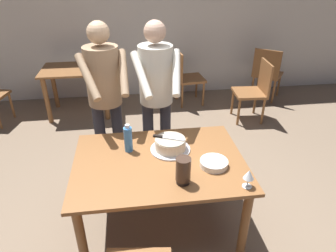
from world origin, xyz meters
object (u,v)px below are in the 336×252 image
water_bottle (128,139)px  person_cutting_cake (156,90)px  cake_on_platter (170,145)px  cake_knife (162,137)px  main_dining_table (159,172)px  hurricane_lamp (183,171)px  plate_stack (214,163)px  background_chair_3 (186,75)px  background_chair_2 (267,72)px  wine_glass_near (249,175)px  background_chair_1 (255,89)px  background_table (77,79)px  person_standing_beside (105,91)px

water_bottle → person_cutting_cake: (0.29, 0.52, 0.21)m
cake_on_platter → cake_knife: size_ratio=1.33×
main_dining_table → hurricane_lamp: size_ratio=6.56×
cake_knife → plate_stack: size_ratio=1.17×
plate_stack → water_bottle: water_bottle is taller
background_chair_3 → cake_knife: bearing=-105.2°
main_dining_table → background_chair_2: size_ratio=1.53×
plate_stack → background_chair_3: size_ratio=0.24×
main_dining_table → cake_knife: size_ratio=5.37×
background_chair_2 → background_chair_3: (-1.40, 0.02, 0.00)m
wine_glass_near → cake_knife: bearing=133.7°
plate_stack → person_cutting_cake: bearing=113.8°
person_cutting_cake → background_chair_1: size_ratio=1.91×
main_dining_table → hurricane_lamp: 0.39m
main_dining_table → cake_on_platter: size_ratio=4.05×
cake_knife → plate_stack: (0.37, -0.30, -0.09)m
person_cutting_cake → background_chair_3: person_cutting_cake is taller
cake_on_platter → water_bottle: 0.36m
main_dining_table → plate_stack: bearing=-16.9°
plate_stack → background_chair_2: bearing=58.5°
main_dining_table → background_table: size_ratio=1.38×
plate_stack → background_chair_1: bearing=59.8°
main_dining_table → background_chair_3: 2.78m
background_chair_2 → water_bottle: bearing=-133.7°
background_chair_3 → hurricane_lamp: bearing=-101.2°
water_bottle → person_standing_beside: person_standing_beside is taller
wine_glass_near → person_standing_beside: size_ratio=0.08×
water_bottle → background_chair_3: water_bottle is taller
background_chair_3 → person_standing_beside: bearing=-120.9°
cake_on_platter → water_bottle: bearing=174.0°
main_dining_table → cake_knife: bearing=75.0°
cake_on_platter → wine_glass_near: 0.72m
water_bottle → background_chair_1: water_bottle is taller
background_chair_2 → wine_glass_near: bearing=-116.7°
plate_stack → background_chair_2: (1.71, 2.78, -0.28)m
cake_on_platter → background_chair_2: background_chair_2 is taller
cake_on_platter → background_table: (-1.10, 2.38, -0.22)m
person_standing_beside → background_chair_1: size_ratio=1.91×
cake_on_platter → plate_stack: (0.31, -0.27, -0.03)m
cake_on_platter → background_chair_3: background_chair_3 is taller
background_chair_2 → person_standing_beside: bearing=-143.1°
hurricane_lamp → person_standing_beside: (-0.58, 1.03, 0.22)m
wine_glass_near → person_cutting_cake: bearing=116.0°
background_chair_2 → background_chair_3: same height
background_chair_1 → background_chair_2: same height
background_table → background_chair_3: bearing=5.0°
background_table → hurricane_lamp: bearing=-68.1°
wine_glass_near → person_cutting_cake: size_ratio=0.08×
cake_on_platter → background_chair_2: size_ratio=0.38×
main_dining_table → plate_stack: (0.42, -0.13, 0.14)m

